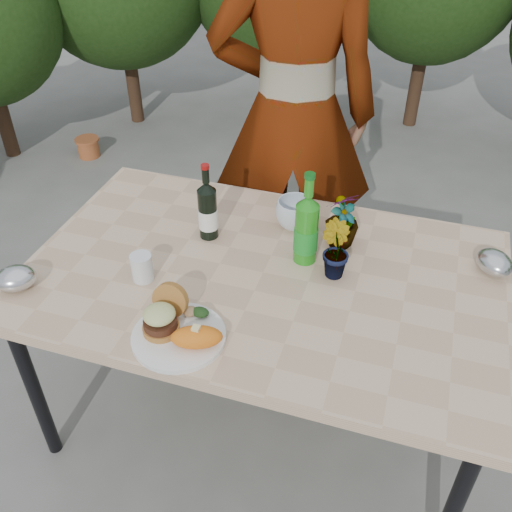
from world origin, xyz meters
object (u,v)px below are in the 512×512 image
(person, at_px, (294,116))
(patio_table, at_px, (263,285))
(dinner_plate, at_px, (179,336))
(wine_bottle, at_px, (208,211))

(person, bearing_deg, patio_table, 84.49)
(dinner_plate, xyz_separation_m, wine_bottle, (-0.10, 0.51, 0.10))
(person, bearing_deg, wine_bottle, 63.25)
(dinner_plate, bearing_deg, person, 87.80)
(dinner_plate, height_order, person, person)
(dinner_plate, distance_m, wine_bottle, 0.53)
(dinner_plate, bearing_deg, wine_bottle, 101.58)
(dinner_plate, xyz_separation_m, person, (0.04, 1.13, 0.21))
(patio_table, xyz_separation_m, person, (-0.10, 0.76, 0.28))
(wine_bottle, distance_m, person, 0.64)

